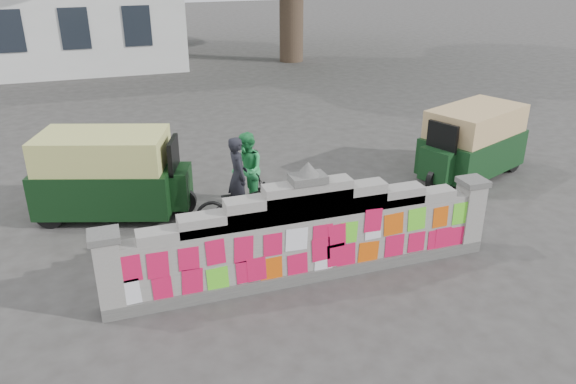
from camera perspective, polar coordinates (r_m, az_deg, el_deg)
The scene contains 7 objects.
ground at distance 9.28m, azimuth 1.88°, elevation -8.62°, with size 100.00×100.00×0.00m, color #383533.
parapet_wall at distance 8.90m, azimuth 1.95°, elevation -4.55°, with size 6.48×0.44×2.01m.
cyclist_bike at distance 10.79m, azimuth -5.00°, elevation -1.12°, with size 0.60×1.71×0.90m, color black.
cyclist_rider at distance 10.66m, azimuth -5.06°, elevation 0.40°, with size 0.56×0.36×1.52m, color black.
pedestrian at distance 11.50m, azimuth -4.18°, elevation 2.28°, with size 0.75×0.59×1.55m, color green.
rickshaw_left at distance 11.54m, azimuth -17.66°, elevation 1.80°, with size 3.13×2.16×1.69m.
rickshaw_right at distance 13.66m, azimuth 18.16°, elevation 4.93°, with size 3.01×2.22×1.62m.
Camera 1 is at (-2.82, -7.32, 4.95)m, focal length 35.00 mm.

